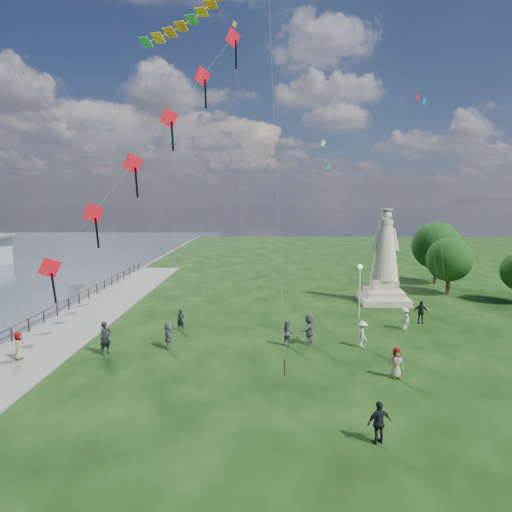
{
  "coord_description": "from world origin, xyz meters",
  "views": [
    {
      "loc": [
        -0.69,
        -17.68,
        8.77
      ],
      "look_at": [
        -1.0,
        8.0,
        5.5
      ],
      "focal_mm": 30.0,
      "sensor_mm": 36.0,
      "label": 1
    }
  ],
  "objects_px": {
    "person_9": "(421,312)",
    "person_10": "(19,348)",
    "lamppost": "(360,279)",
    "person_1": "(287,334)",
    "person_2": "(363,334)",
    "person_11": "(309,329)",
    "person_4": "(396,363)",
    "person_6": "(181,320)",
    "person_3": "(379,422)",
    "person_5": "(168,335)",
    "statue": "(384,268)",
    "person_8": "(405,318)",
    "person_0": "(105,338)"
  },
  "relations": [
    {
      "from": "person_8",
      "to": "person_10",
      "type": "bearing_deg",
      "value": -88.83
    },
    {
      "from": "person_8",
      "to": "person_1",
      "type": "bearing_deg",
      "value": -80.15
    },
    {
      "from": "lamppost",
      "to": "person_6",
      "type": "relative_size",
      "value": 2.79
    },
    {
      "from": "person_2",
      "to": "person_10",
      "type": "xyz_separation_m",
      "value": [
        -19.55,
        -2.55,
        -0.04
      ]
    },
    {
      "from": "person_3",
      "to": "person_5",
      "type": "relative_size",
      "value": 1.01
    },
    {
      "from": "person_4",
      "to": "statue",
      "type": "bearing_deg",
      "value": 75.55
    },
    {
      "from": "statue",
      "to": "person_11",
      "type": "bearing_deg",
      "value": -120.95
    },
    {
      "from": "person_3",
      "to": "person_10",
      "type": "distance_m",
      "value": 19.38
    },
    {
      "from": "person_3",
      "to": "person_6",
      "type": "distance_m",
      "value": 16.81
    },
    {
      "from": "person_8",
      "to": "person_11",
      "type": "bearing_deg",
      "value": -79.29
    },
    {
      "from": "person_6",
      "to": "person_11",
      "type": "relative_size",
      "value": 0.78
    },
    {
      "from": "person_1",
      "to": "person_6",
      "type": "xyz_separation_m",
      "value": [
        -7.1,
        3.15,
        -0.07
      ]
    },
    {
      "from": "person_0",
      "to": "person_5",
      "type": "xyz_separation_m",
      "value": [
        3.41,
        1.06,
        -0.16
      ]
    },
    {
      "from": "lamppost",
      "to": "person_1",
      "type": "xyz_separation_m",
      "value": [
        -5.85,
        -6.62,
        -2.16
      ]
    },
    {
      "from": "person_3",
      "to": "person_4",
      "type": "xyz_separation_m",
      "value": [
        2.45,
        5.85,
        -0.03
      ]
    },
    {
      "from": "person_3",
      "to": "person_6",
      "type": "height_order",
      "value": "person_3"
    },
    {
      "from": "person_4",
      "to": "person_10",
      "type": "distance_m",
      "value": 20.24
    },
    {
      "from": "person_4",
      "to": "person_6",
      "type": "height_order",
      "value": "person_4"
    },
    {
      "from": "person_9",
      "to": "person_2",
      "type": "bearing_deg",
      "value": -125.87
    },
    {
      "from": "person_5",
      "to": "statue",
      "type": "bearing_deg",
      "value": -64.98
    },
    {
      "from": "person_3",
      "to": "person_6",
      "type": "relative_size",
      "value": 1.1
    },
    {
      "from": "person_1",
      "to": "person_2",
      "type": "bearing_deg",
      "value": 27.61
    },
    {
      "from": "person_8",
      "to": "person_9",
      "type": "xyz_separation_m",
      "value": [
        1.64,
        1.47,
        0.08
      ]
    },
    {
      "from": "person_0",
      "to": "person_2",
      "type": "xyz_separation_m",
      "value": [
        15.15,
        1.41,
        -0.16
      ]
    },
    {
      "from": "person_3",
      "to": "person_11",
      "type": "relative_size",
      "value": 0.85
    },
    {
      "from": "person_0",
      "to": "person_2",
      "type": "height_order",
      "value": "person_0"
    },
    {
      "from": "person_9",
      "to": "person_10",
      "type": "bearing_deg",
      "value": -152.38
    },
    {
      "from": "lamppost",
      "to": "person_3",
      "type": "height_order",
      "value": "lamppost"
    },
    {
      "from": "person_2",
      "to": "person_10",
      "type": "distance_m",
      "value": 19.72
    },
    {
      "from": "person_5",
      "to": "person_11",
      "type": "relative_size",
      "value": 0.84
    },
    {
      "from": "person_2",
      "to": "person_4",
      "type": "xyz_separation_m",
      "value": [
        0.59,
        -4.61,
        -0.02
      ]
    },
    {
      "from": "person_2",
      "to": "person_4",
      "type": "distance_m",
      "value": 4.65
    },
    {
      "from": "person_8",
      "to": "person_2",
      "type": "bearing_deg",
      "value": -59.41
    },
    {
      "from": "person_6",
      "to": "person_9",
      "type": "distance_m",
      "value": 17.19
    },
    {
      "from": "person_2",
      "to": "person_3",
      "type": "height_order",
      "value": "person_3"
    },
    {
      "from": "person_6",
      "to": "person_9",
      "type": "height_order",
      "value": "person_9"
    },
    {
      "from": "person_0",
      "to": "person_8",
      "type": "bearing_deg",
      "value": -35.83
    },
    {
      "from": "person_4",
      "to": "person_0",
      "type": "bearing_deg",
      "value": 167.75
    },
    {
      "from": "person_11",
      "to": "person_4",
      "type": "bearing_deg",
      "value": 60.54
    },
    {
      "from": "person_9",
      "to": "person_11",
      "type": "relative_size",
      "value": 0.88
    },
    {
      "from": "person_3",
      "to": "person_8",
      "type": "xyz_separation_m",
      "value": [
        5.64,
        14.17,
        -0.05
      ]
    },
    {
      "from": "person_9",
      "to": "person_5",
      "type": "bearing_deg",
      "value": -151.72
    },
    {
      "from": "person_0",
      "to": "person_11",
      "type": "xyz_separation_m",
      "value": [
        11.96,
        1.93,
        -0.01
      ]
    },
    {
      "from": "person_6",
      "to": "person_4",
      "type": "bearing_deg",
      "value": -22.74
    },
    {
      "from": "person_2",
      "to": "person_11",
      "type": "distance_m",
      "value": 3.24
    },
    {
      "from": "person_3",
      "to": "person_4",
      "type": "bearing_deg",
      "value": -130.25
    },
    {
      "from": "lamppost",
      "to": "person_10",
      "type": "height_order",
      "value": "lamppost"
    },
    {
      "from": "person_0",
      "to": "person_6",
      "type": "bearing_deg",
      "value": 1.86
    },
    {
      "from": "statue",
      "to": "person_6",
      "type": "height_order",
      "value": "statue"
    },
    {
      "from": "person_10",
      "to": "person_3",
      "type": "bearing_deg",
      "value": -123.39
    }
  ]
}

